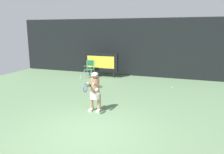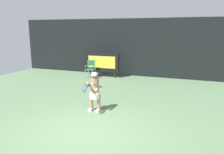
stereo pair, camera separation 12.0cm
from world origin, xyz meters
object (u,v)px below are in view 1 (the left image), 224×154
Objects in this scene: tennis_player at (95,90)px; tennis_racket at (86,88)px; water_bottle at (81,77)px; umpire_chair at (90,68)px; tennis_ball_loose at (172,87)px; scoreboard at (101,62)px.

tennis_racket is at bearing -93.11° from tennis_player.
tennis_player is (3.03, -4.73, 0.66)m from water_bottle.
tennis_racket is (2.99, -5.41, 0.93)m from water_bottle.
tennis_player is (2.63, -5.12, 0.16)m from umpire_chair.
umpire_chair is at bearing 170.59° from tennis_ball_loose.
tennis_racket reaches higher than water_bottle.
tennis_player is at bearing -119.51° from tennis_ball_loose.
scoreboard is 1.52× the size of tennis_player.
scoreboard is at bearing 120.80° from tennis_racket.
tennis_racket is (2.05, -6.34, 0.10)m from scoreboard.
tennis_player is at bearing -62.80° from umpire_chair.
scoreboard reaches higher than tennis_player.
scoreboard reaches higher than tennis_ball_loose.
tennis_player is 0.73m from tennis_racket.
umpire_chair is (-0.54, -0.54, -0.33)m from scoreboard.
scoreboard is 32.35× the size of tennis_ball_loose.
umpire_chair is at bearing 127.00° from tennis_racket.
umpire_chair is 0.75× the size of tennis_player.
tennis_racket is 5.63m from tennis_ball_loose.
water_bottle is 3.90× the size of tennis_ball_loose.
water_bottle is 0.44× the size of tennis_racket.
tennis_racket is (2.59, -5.79, 0.43)m from umpire_chair.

